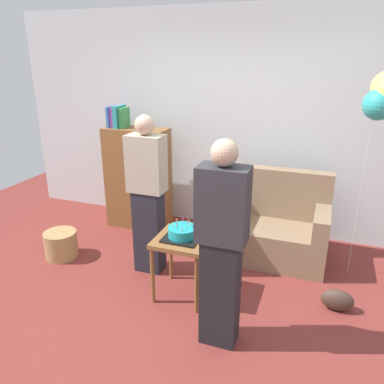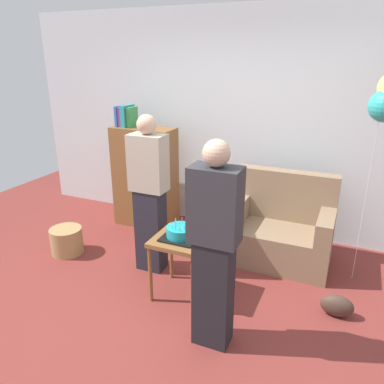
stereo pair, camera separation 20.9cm
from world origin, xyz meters
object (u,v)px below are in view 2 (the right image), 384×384
side_table (181,246)px  bookshelf (145,176)px  birthday_cake (181,232)px  couch (280,230)px  handbag (337,306)px  person_blowing_candles (149,195)px  person_holding_cake (214,247)px  wicker_basket (67,241)px

side_table → bookshelf: bearing=131.5°
birthday_cake → couch: bearing=56.2°
bookshelf → handbag: (2.49, -1.00, -0.57)m
person_blowing_candles → handbag: bearing=9.4°
side_table → handbag: side_table is taller
person_holding_cake → handbag: 1.35m
side_table → handbag: 1.45m
side_table → birthday_cake: bearing=101.0°
bookshelf → handbag: 2.74m
person_holding_cake → handbag: bearing=-130.0°
couch → person_holding_cake: (-0.21, -1.51, 0.49)m
person_blowing_candles → wicker_basket: (-1.05, -0.11, -0.68)m
birthday_cake → person_holding_cake: 0.70m
couch → birthday_cake: couch is taller
bookshelf → birthday_cake: (1.11, -1.25, -0.03)m
side_table → birthday_cake: (-0.00, 0.00, 0.14)m
bookshelf → person_blowing_candles: (0.62, -0.95, 0.16)m
bookshelf → side_table: bearing=-48.5°
person_holding_cake → wicker_basket: size_ratio=4.53×
bookshelf → birthday_cake: size_ratio=4.89×
bookshelf → wicker_basket: bearing=-112.0°
couch → birthday_cake: size_ratio=3.44×
birthday_cake → handbag: bearing=10.3°
birthday_cake → person_blowing_candles: (-0.49, 0.31, 0.19)m
couch → wicker_basket: 2.41m
couch → person_blowing_candles: (-1.19, -0.74, 0.49)m
couch → person_holding_cake: 1.60m
birthday_cake → handbag: (1.37, 0.25, -0.55)m
couch → handbag: couch is taller
couch → bookshelf: bookshelf is taller
wicker_basket → side_table: bearing=-7.1°
bookshelf → wicker_basket: (-0.43, -1.06, -0.52)m
person_holding_cake → person_blowing_candles: bearing=-27.0°
person_holding_cake → wicker_basket: bearing=-6.8°
handbag → wicker_basket: bearing=-178.9°
birthday_cake → person_holding_cake: person_holding_cake is taller
person_holding_cake → bookshelf: bearing=-35.9°
couch → side_table: bearing=-123.8°
person_holding_cake → wicker_basket: 2.24m
person_blowing_candles → handbag: person_blowing_candles is taller
couch → birthday_cake: (-0.70, -1.05, 0.31)m
couch → side_table: (-0.70, -1.05, 0.16)m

